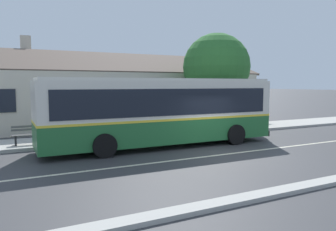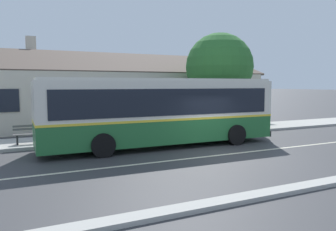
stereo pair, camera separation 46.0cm
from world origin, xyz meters
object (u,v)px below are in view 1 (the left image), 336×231
Objects in this scene: street_tree_primary at (216,67)px; bus_stop_sign at (228,106)px; bench_by_building at (32,135)px; bench_down_street at (127,129)px; transit_bus at (161,110)px.

street_tree_primary is 2.65× the size of bus_stop_sign.
bench_by_building is at bearing 177.89° from bus_stop_sign.
bus_stop_sign reaches higher than bench_down_street.
bench_by_building is at bearing -179.18° from bench_down_street.
bench_by_building is (-5.55, 2.50, -1.17)m from transit_bus.
bench_by_building is at bearing 155.72° from transit_bus.
transit_bus is at bearing -24.28° from bench_by_building.
bus_stop_sign is at bearing -2.11° from bench_by_building.
bus_stop_sign is (-0.53, -2.04, -2.47)m from street_tree_primary.
bench_by_building is 11.21m from bus_stop_sign.
bench_down_street is 6.50m from bus_stop_sign.
transit_bus is 5.98m from bus_stop_sign.
street_tree_primary is at bearing 75.33° from bus_stop_sign.
street_tree_primary reaches higher than bench_by_building.
street_tree_primary reaches higher than bus_stop_sign.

